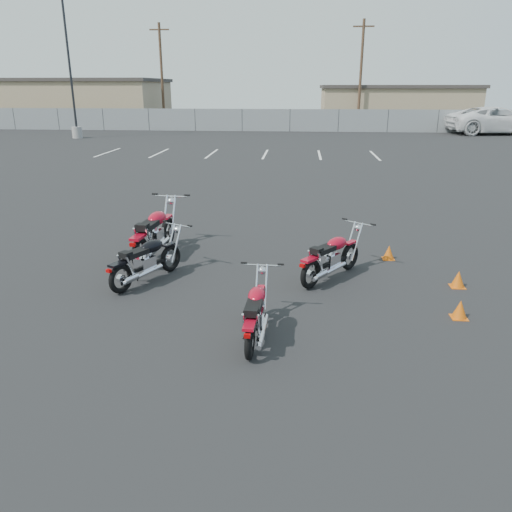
# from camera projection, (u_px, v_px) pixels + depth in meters

# --- Properties ---
(ground) EXTENTS (120.00, 120.00, 0.00)m
(ground) POSITION_uv_depth(u_px,v_px,m) (242.00, 302.00, 8.70)
(ground) COLOR black
(ground) RESTS_ON ground
(motorcycle_front_red) EXTENTS (0.93, 2.40, 1.18)m
(motorcycle_front_red) POSITION_uv_depth(u_px,v_px,m) (155.00, 233.00, 10.85)
(motorcycle_front_red) COLOR black
(motorcycle_front_red) RESTS_ON ground
(motorcycle_second_black) EXTENTS (1.24, 1.88, 0.96)m
(motorcycle_second_black) POSITION_uv_depth(u_px,v_px,m) (147.00, 260.00, 9.47)
(motorcycle_second_black) COLOR black
(motorcycle_second_black) RESTS_ON ground
(motorcycle_third_red) EXTENTS (1.50, 1.81, 0.97)m
(motorcycle_third_red) POSITION_uv_depth(u_px,v_px,m) (332.00, 257.00, 9.62)
(motorcycle_third_red) COLOR black
(motorcycle_third_red) RESTS_ON ground
(motorcycle_rear_red) EXTENTS (0.70, 1.81, 0.88)m
(motorcycle_rear_red) POSITION_uv_depth(u_px,v_px,m) (256.00, 313.00, 7.34)
(motorcycle_rear_red) COLOR black
(motorcycle_rear_red) RESTS_ON ground
(training_cone_near) EXTENTS (0.26, 0.26, 0.30)m
(training_cone_near) POSITION_uv_depth(u_px,v_px,m) (389.00, 252.00, 10.81)
(training_cone_near) COLOR #D6590B
(training_cone_near) RESTS_ON ground
(training_cone_far) EXTENTS (0.26, 0.26, 0.31)m
(training_cone_far) POSITION_uv_depth(u_px,v_px,m) (460.00, 309.00, 8.05)
(training_cone_far) COLOR #D6590B
(training_cone_far) RESTS_ON ground
(training_cone_extra) EXTENTS (0.27, 0.27, 0.32)m
(training_cone_extra) POSITION_uv_depth(u_px,v_px,m) (458.00, 279.00, 9.30)
(training_cone_extra) COLOR #D6590B
(training_cone_extra) RESTS_ON ground
(light_pole_west) EXTENTS (0.80, 0.70, 9.49)m
(light_pole_west) POSITION_uv_depth(u_px,v_px,m) (74.00, 103.00, 35.55)
(light_pole_west) COLOR gray
(light_pole_west) RESTS_ON ground
(chainlink_fence) EXTENTS (80.06, 0.06, 1.80)m
(chainlink_fence) POSITION_uv_depth(u_px,v_px,m) (290.00, 120.00, 41.41)
(chainlink_fence) COLOR slate
(chainlink_fence) RESTS_ON ground
(tan_building_west) EXTENTS (18.40, 10.40, 4.30)m
(tan_building_west) POSITION_uv_depth(u_px,v_px,m) (70.00, 101.00, 49.43)
(tan_building_west) COLOR #9B8664
(tan_building_west) RESTS_ON ground
(tan_building_east) EXTENTS (14.40, 9.40, 3.70)m
(tan_building_east) POSITION_uv_depth(u_px,v_px,m) (395.00, 105.00, 48.76)
(tan_building_east) COLOR #9B8664
(tan_building_east) RESTS_ON ground
(utility_pole_b) EXTENTS (1.80, 0.24, 9.00)m
(utility_pole_b) POSITION_uv_depth(u_px,v_px,m) (162.00, 74.00, 45.90)
(utility_pole_b) COLOR #402C1E
(utility_pole_b) RESTS_ON ground
(utility_pole_c) EXTENTS (1.80, 0.24, 9.00)m
(utility_pole_c) POSITION_uv_depth(u_px,v_px,m) (361.00, 73.00, 43.46)
(utility_pole_c) COLOR #402C1E
(utility_pole_c) RESTS_ON ground
(parking_line_stripes) EXTENTS (15.12, 4.00, 0.01)m
(parking_line_stripes) POSITION_uv_depth(u_px,v_px,m) (238.00, 154.00, 27.76)
(parking_line_stripes) COLOR silver
(parking_line_stripes) RESTS_ON ground
(white_van) EXTENTS (4.59, 9.08, 3.31)m
(white_van) POSITION_uv_depth(u_px,v_px,m) (498.00, 112.00, 38.76)
(white_van) COLOR white
(white_van) RESTS_ON ground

